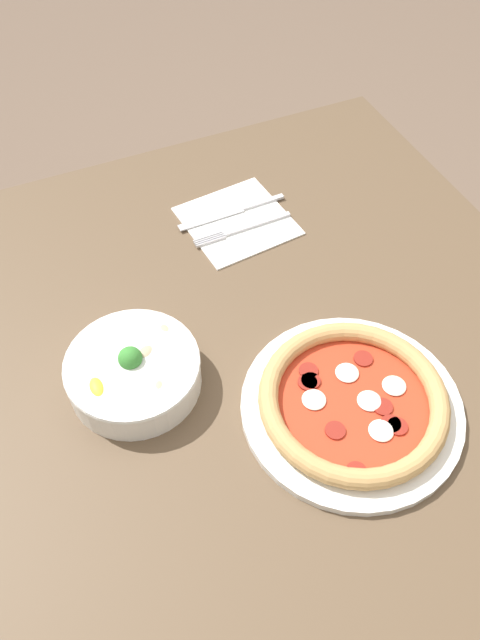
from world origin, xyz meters
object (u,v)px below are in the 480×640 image
(pizza, at_px, (353,402))
(fork, at_px, (244,228))
(bowl, at_px, (134,370))
(knife, at_px, (237,210))

(pizza, bearing_deg, fork, -1.53)
(bowl, distance_m, knife, 0.37)
(fork, xyz_separation_m, knife, (0.05, -0.01, -0.00))
(pizza, bearing_deg, bowl, 57.98)
(fork, bearing_deg, bowl, 38.69)
(pizza, relative_size, knife, 1.50)
(bowl, relative_size, knife, 0.93)
(bowl, bearing_deg, fork, -50.01)
(pizza, height_order, fork, pizza)
(knife, bearing_deg, pizza, 86.44)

